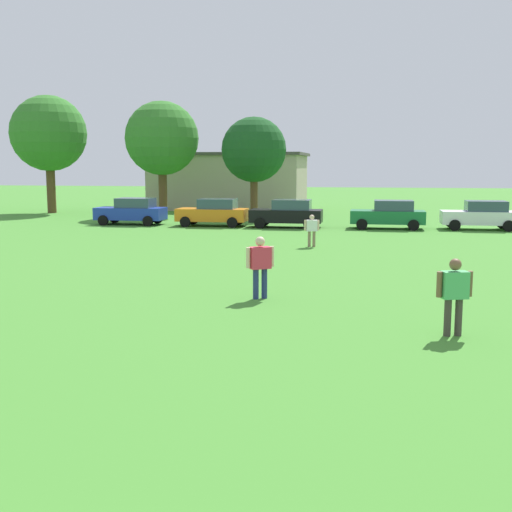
{
  "coord_description": "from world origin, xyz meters",
  "views": [
    {
      "loc": [
        5.9,
        -0.84,
        3.69
      ],
      "look_at": [
        3.98,
        9.78,
        2.15
      ],
      "focal_mm": 44.36,
      "sensor_mm": 36.0,
      "label": 1
    }
  ],
  "objects_px": {
    "tree_far_left": "(49,134)",
    "tree_center": "(162,139)",
    "parked_car_green_3": "(389,214)",
    "parked_car_orange_1": "(214,212)",
    "parked_car_black_2": "(288,213)",
    "parked_car_blue_0": "(132,211)",
    "adult_bystander": "(454,290)",
    "parked_car_white_4": "(481,215)",
    "tree_far_right": "(254,150)",
    "bystander_midfield": "(312,228)",
    "bystander_near_trees": "(260,262)"
  },
  "relations": [
    {
      "from": "tree_far_left",
      "to": "tree_center",
      "type": "distance_m",
      "value": 9.82
    },
    {
      "from": "parked_car_green_3",
      "to": "parked_car_orange_1",
      "type": "bearing_deg",
      "value": 1.07
    },
    {
      "from": "parked_car_black_2",
      "to": "tree_far_left",
      "type": "relative_size",
      "value": 0.47
    },
    {
      "from": "tree_center",
      "to": "parked_car_blue_0",
      "type": "bearing_deg",
      "value": -87.89
    },
    {
      "from": "parked_car_black_2",
      "to": "tree_far_left",
      "type": "distance_m",
      "value": 22.31
    },
    {
      "from": "parked_car_blue_0",
      "to": "parked_car_orange_1",
      "type": "relative_size",
      "value": 1.0
    },
    {
      "from": "parked_car_orange_1",
      "to": "parked_car_blue_0",
      "type": "bearing_deg",
      "value": -0.97
    },
    {
      "from": "tree_far_left",
      "to": "adult_bystander",
      "type": "bearing_deg",
      "value": -50.53
    },
    {
      "from": "parked_car_blue_0",
      "to": "parked_car_white_4",
      "type": "relative_size",
      "value": 1.0
    },
    {
      "from": "parked_car_white_4",
      "to": "tree_far_left",
      "type": "bearing_deg",
      "value": -14.27
    },
    {
      "from": "adult_bystander",
      "to": "tree_far_right",
      "type": "bearing_deg",
      "value": -89.22
    },
    {
      "from": "bystander_midfield",
      "to": "parked_car_black_2",
      "type": "relative_size",
      "value": 0.34
    },
    {
      "from": "parked_car_blue_0",
      "to": "parked_car_black_2",
      "type": "height_order",
      "value": "same"
    },
    {
      "from": "bystander_near_trees",
      "to": "parked_car_black_2",
      "type": "bearing_deg",
      "value": -116.6
    },
    {
      "from": "adult_bystander",
      "to": "bystander_midfield",
      "type": "distance_m",
      "value": 15.43
    },
    {
      "from": "parked_car_orange_1",
      "to": "parked_car_green_3",
      "type": "distance_m",
      "value": 10.59
    },
    {
      "from": "parked_car_black_2",
      "to": "parked_car_green_3",
      "type": "height_order",
      "value": "same"
    },
    {
      "from": "tree_center",
      "to": "tree_far_right",
      "type": "relative_size",
      "value": 1.18
    },
    {
      "from": "bystander_near_trees",
      "to": "parked_car_blue_0",
      "type": "height_order",
      "value": "bystander_near_trees"
    },
    {
      "from": "parked_car_black_2",
      "to": "parked_car_white_4",
      "type": "xyz_separation_m",
      "value": [
        11.24,
        0.69,
        0.0
      ]
    },
    {
      "from": "parked_car_green_3",
      "to": "tree_far_left",
      "type": "relative_size",
      "value": 0.47
    },
    {
      "from": "parked_car_white_4",
      "to": "tree_center",
      "type": "distance_m",
      "value": 22.89
    },
    {
      "from": "parked_car_orange_1",
      "to": "parked_car_green_3",
      "type": "bearing_deg",
      "value": -178.93
    },
    {
      "from": "parked_car_blue_0",
      "to": "bystander_midfield",
      "type": "bearing_deg",
      "value": 143.29
    },
    {
      "from": "parked_car_blue_0",
      "to": "tree_center",
      "type": "distance_m",
      "value": 8.44
    },
    {
      "from": "bystander_midfield",
      "to": "parked_car_white_4",
      "type": "bearing_deg",
      "value": 35.37
    },
    {
      "from": "tree_far_left",
      "to": "bystander_near_trees",
      "type": "bearing_deg",
      "value": -53.29
    },
    {
      "from": "bystander_midfield",
      "to": "tree_center",
      "type": "distance_m",
      "value": 20.88
    },
    {
      "from": "parked_car_white_4",
      "to": "tree_far_left",
      "type": "distance_m",
      "value": 32.56
    },
    {
      "from": "parked_car_orange_1",
      "to": "tree_far_right",
      "type": "relative_size",
      "value": 0.61
    },
    {
      "from": "adult_bystander",
      "to": "tree_far_left",
      "type": "relative_size",
      "value": 0.19
    },
    {
      "from": "bystander_near_trees",
      "to": "bystander_midfield",
      "type": "bearing_deg",
      "value": -123.7
    },
    {
      "from": "tree_far_left",
      "to": "parked_car_green_3",
      "type": "bearing_deg",
      "value": -17.83
    },
    {
      "from": "parked_car_orange_1",
      "to": "tree_far_left",
      "type": "height_order",
      "value": "tree_far_left"
    },
    {
      "from": "bystander_midfield",
      "to": "tree_far_right",
      "type": "relative_size",
      "value": 0.21
    },
    {
      "from": "bystander_near_trees",
      "to": "parked_car_blue_0",
      "type": "bearing_deg",
      "value": -92.2
    },
    {
      "from": "bystander_near_trees",
      "to": "parked_car_blue_0",
      "type": "distance_m",
      "value": 23.93
    },
    {
      "from": "parked_car_orange_1",
      "to": "parked_car_white_4",
      "type": "distance_m",
      "value": 15.85
    },
    {
      "from": "parked_car_orange_1",
      "to": "parked_car_black_2",
      "type": "height_order",
      "value": "same"
    },
    {
      "from": "parked_car_green_3",
      "to": "parked_car_black_2",
      "type": "bearing_deg",
      "value": 2.7
    },
    {
      "from": "bystander_near_trees",
      "to": "bystander_midfield",
      "type": "distance_m",
      "value": 11.69
    },
    {
      "from": "parked_car_orange_1",
      "to": "parked_car_white_4",
      "type": "relative_size",
      "value": 1.0
    },
    {
      "from": "parked_car_orange_1",
      "to": "parked_car_black_2",
      "type": "distance_m",
      "value": 4.61
    },
    {
      "from": "bystander_near_trees",
      "to": "parked_car_white_4",
      "type": "xyz_separation_m",
      "value": [
        9.34,
        21.31,
        -0.18
      ]
    },
    {
      "from": "parked_car_blue_0",
      "to": "tree_far_right",
      "type": "relative_size",
      "value": 0.61
    },
    {
      "from": "bystander_midfield",
      "to": "parked_car_blue_0",
      "type": "height_order",
      "value": "parked_car_blue_0"
    },
    {
      "from": "adult_bystander",
      "to": "parked_car_orange_1",
      "type": "xyz_separation_m",
      "value": [
        -11.32,
        23.8,
        -0.16
      ]
    },
    {
      "from": "tree_center",
      "to": "bystander_midfield",
      "type": "bearing_deg",
      "value": -52.15
    },
    {
      "from": "adult_bystander",
      "to": "tree_far_right",
      "type": "relative_size",
      "value": 0.24
    },
    {
      "from": "parked_car_blue_0",
      "to": "parked_car_black_2",
      "type": "xyz_separation_m",
      "value": [
        9.95,
        -0.18,
        0.0
      ]
    }
  ]
}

